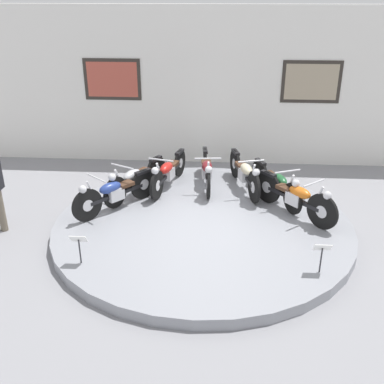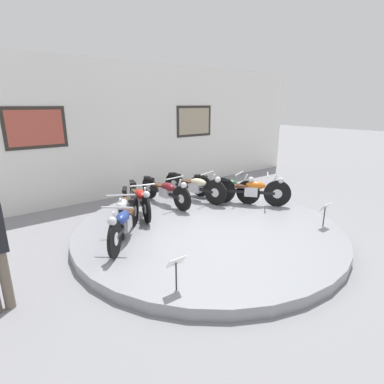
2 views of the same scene
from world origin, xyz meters
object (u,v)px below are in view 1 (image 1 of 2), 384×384
at_px(motorcycle_red, 168,171).
at_px(motorcycle_cream, 245,173).
at_px(motorcycle_green, 276,183).
at_px(info_placard_front_centre, 322,251).
at_px(motorcycle_maroon, 207,169).
at_px(motorcycle_blue, 115,192).
at_px(motorcycle_silver, 135,179).
at_px(motorcycle_orange, 295,196).
at_px(info_placard_front_left, 79,243).

distance_m(motorcycle_red, motorcycle_cream, 1.63).
relative_size(motorcycle_green, info_placard_front_centre, 3.57).
height_order(motorcycle_cream, info_placard_front_centre, motorcycle_cream).
bearing_deg(motorcycle_maroon, motorcycle_red, -168.23).
height_order(motorcycle_blue, motorcycle_silver, motorcycle_silver).
xyz_separation_m(motorcycle_silver, motorcycle_orange, (3.14, -0.66, 0.01)).
height_order(motorcycle_maroon, motorcycle_cream, motorcycle_cream).
height_order(motorcycle_silver, info_placard_front_centre, motorcycle_silver).
bearing_deg(motorcycle_green, info_placard_front_left, -142.18).
relative_size(motorcycle_maroon, info_placard_front_centre, 3.80).
bearing_deg(motorcycle_cream, motorcycle_orange, -51.66).
height_order(motorcycle_silver, motorcycle_maroon, motorcycle_silver).
xyz_separation_m(motorcycle_blue, motorcycle_cream, (2.52, 1.13, 0.01)).
bearing_deg(motorcycle_red, motorcycle_blue, -128.37).
relative_size(motorcycle_blue, motorcycle_silver, 0.87).
xyz_separation_m(motorcycle_red, motorcycle_orange, (2.52, -1.13, 0.02)).
bearing_deg(motorcycle_cream, motorcycle_silver, -168.09).
xyz_separation_m(info_placard_front_left, info_placard_front_centre, (3.69, 0.00, 0.00)).
height_order(motorcycle_maroon, info_placard_front_centre, motorcycle_maroon).
bearing_deg(motorcycle_silver, motorcycle_red, 37.32).
height_order(motorcycle_red, motorcycle_green, same).
bearing_deg(info_placard_front_left, motorcycle_orange, 27.95).
bearing_deg(motorcycle_red, motorcycle_silver, -142.68).
height_order(motorcycle_green, info_placard_front_centre, motorcycle_green).
bearing_deg(motorcycle_orange, motorcycle_blue, -179.97).
relative_size(motorcycle_cream, motorcycle_green, 1.06).
bearing_deg(motorcycle_green, motorcycle_cream, 142.29).
relative_size(motorcycle_silver, info_placard_front_centre, 3.48).
bearing_deg(motorcycle_maroon, motorcycle_cream, -11.74).
bearing_deg(motorcycle_orange, info_placard_front_centre, -85.91).
bearing_deg(motorcycle_cream, info_placard_front_left, -131.37).
relative_size(motorcycle_maroon, motorcycle_cream, 1.00).
relative_size(motorcycle_blue, motorcycle_cream, 0.80).
bearing_deg(motorcycle_maroon, motorcycle_green, -24.33).
bearing_deg(motorcycle_blue, motorcycle_red, 51.63).
height_order(motorcycle_green, info_placard_front_left, motorcycle_green).
bearing_deg(motorcycle_maroon, motorcycle_orange, -37.34).
xyz_separation_m(motorcycle_green, info_placard_front_centre, (0.41, -2.54, -0.01)).
xyz_separation_m(motorcycle_silver, info_placard_front_left, (-0.41, -2.54, -0.02)).
height_order(motorcycle_red, motorcycle_cream, motorcycle_cream).
bearing_deg(motorcycle_maroon, motorcycle_blue, -142.77).
bearing_deg(motorcycle_silver, motorcycle_cream, 11.91).
bearing_deg(motorcycle_maroon, motorcycle_silver, -155.92).
height_order(motorcycle_cream, motorcycle_green, motorcycle_cream).
bearing_deg(info_placard_front_left, motorcycle_red, 71.14).
height_order(motorcycle_silver, info_placard_front_left, motorcycle_silver).
distance_m(motorcycle_red, motorcycle_green, 2.29).
bearing_deg(info_placard_front_centre, motorcycle_cream, 108.85).
relative_size(motorcycle_red, motorcycle_maroon, 0.98).
xyz_separation_m(motorcycle_blue, motorcycle_silver, (0.28, 0.66, 0.00)).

